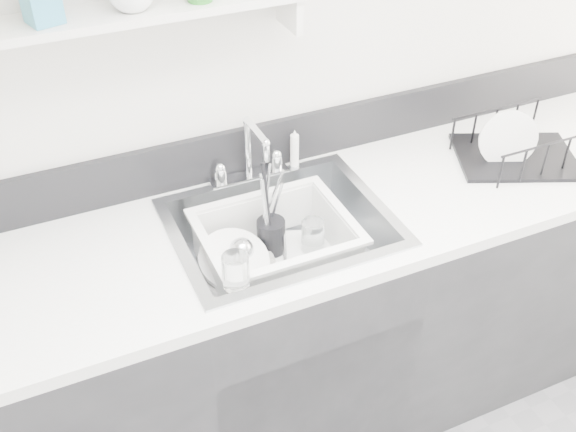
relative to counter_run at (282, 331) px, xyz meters
name	(u,v)px	position (x,y,z in m)	size (l,w,h in m)	color
room_shell	(512,114)	(0.00, -0.80, 1.22)	(3.50, 3.00, 2.60)	silver
counter_run	(282,331)	(0.00, 0.00, 0.00)	(3.20, 0.62, 0.92)	black
backsplash	(243,150)	(0.00, 0.30, 0.54)	(3.20, 0.02, 0.16)	black
sink	(281,246)	(0.00, 0.00, 0.37)	(0.64, 0.52, 0.20)	silver
faucet	(250,164)	(0.00, 0.25, 0.52)	(0.26, 0.18, 0.23)	silver
side_sprayer	(295,149)	(0.16, 0.25, 0.53)	(0.03, 0.03, 0.14)	white
wall_shelf	(113,18)	(-0.35, 0.23, 1.05)	(1.00, 0.16, 0.12)	silver
wash_tub	(276,247)	(-0.02, -0.01, 0.38)	(0.45, 0.37, 0.17)	white
plate_stack	(237,266)	(-0.14, 0.01, 0.33)	(0.26, 0.25, 0.10)	white
utensil_cup	(271,234)	(0.00, 0.07, 0.37)	(0.09, 0.09, 0.30)	black
ladle	(267,255)	(-0.05, 0.00, 0.35)	(0.30, 0.11, 0.09)	silver
tumbler_in_tub	(313,235)	(0.12, 0.02, 0.36)	(0.07, 0.07, 0.10)	white
tumbler_counter	(236,271)	(-0.21, -0.20, 0.51)	(0.07, 0.07, 0.10)	white
dish_rack	(519,141)	(0.86, 0.00, 0.53)	(0.39, 0.29, 0.14)	black
bowl_small	(312,271)	(0.06, -0.09, 0.32)	(0.10, 0.10, 0.03)	white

